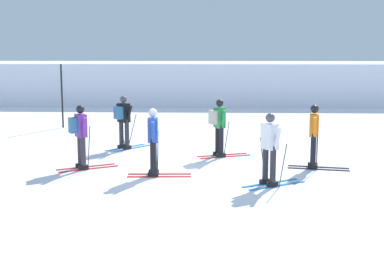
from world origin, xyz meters
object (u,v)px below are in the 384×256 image
object	(u,v)px
skier_white	(270,147)
skier_purple	(80,134)
skier_blue	(153,140)
skier_black	(123,120)
skier_green	(219,125)
skier_orange	(314,135)
trail_marker_pole	(62,96)

from	to	relation	value
skier_white	skier_purple	world-z (taller)	same
skier_blue	skier_black	distance (m)	3.73
skier_green	skier_white	distance (m)	3.45
skier_orange	skier_green	bearing A→B (deg)	150.40
skier_orange	skier_purple	xyz separation A→B (m)	(-6.19, -0.32, 0.04)
skier_orange	trail_marker_pole	distance (m)	11.22
skier_orange	skier_purple	size ratio (longest dim) A/B	1.00
skier_white	trail_marker_pole	size ratio (longest dim) A/B	0.66
skier_blue	skier_green	bearing A→B (deg)	55.49
skier_green	skier_orange	size ratio (longest dim) A/B	1.00
skier_black	skier_white	bearing A→B (deg)	-46.02
skier_orange	skier_black	bearing A→B (deg)	155.85
skier_black	skier_purple	distance (m)	2.88
trail_marker_pole	skier_white	bearing A→B (deg)	-49.76
skier_green	skier_black	world-z (taller)	same
skier_black	skier_white	world-z (taller)	same
skier_white	skier_purple	bearing A→B (deg)	162.62
skier_blue	skier_orange	size ratio (longest dim) A/B	1.00
skier_orange	skier_black	xyz separation A→B (m)	(-5.53, 2.48, 0.04)
skier_green	skier_purple	distance (m)	4.07
skier_white	trail_marker_pole	world-z (taller)	trail_marker_pole
skier_black	skier_blue	bearing A→B (deg)	-68.66
skier_green	skier_purple	xyz separation A→B (m)	(-3.68, -1.75, 0.00)
skier_green	skier_orange	distance (m)	2.89
skier_purple	trail_marker_pole	bearing A→B (deg)	109.72
skier_green	trail_marker_pole	size ratio (longest dim) A/B	0.66
skier_orange	trail_marker_pole	world-z (taller)	trail_marker_pole
skier_white	skier_purple	xyz separation A→B (m)	(-4.82, 1.51, 0.04)
skier_orange	skier_white	bearing A→B (deg)	-126.92
skier_orange	skier_white	xyz separation A→B (m)	(-1.37, -1.83, 0.00)
skier_blue	skier_purple	size ratio (longest dim) A/B	1.00
skier_orange	trail_marker_pole	xyz separation A→B (m)	(-8.80, 6.95, 0.38)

